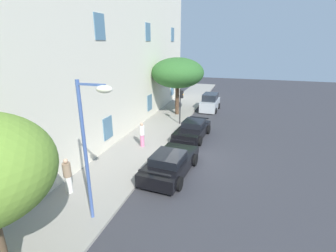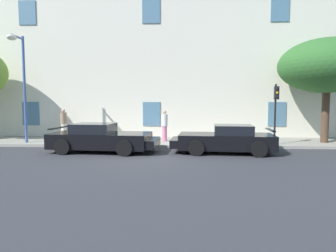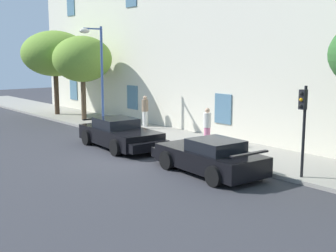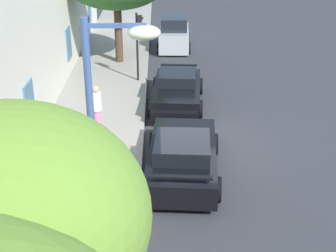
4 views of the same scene
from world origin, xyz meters
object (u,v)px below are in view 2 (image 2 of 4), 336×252
(street_lamp, at_px, (20,69))
(pedestrian_admiring, at_px, (164,125))
(pedestrian_strolling, at_px, (64,123))
(sportscar_yellow_flank, at_px, (223,140))
(sportscar_red_lead, at_px, (104,139))
(tree_far_end, at_px, (327,66))
(traffic_light, at_px, (276,103))

(street_lamp, height_order, pedestrian_admiring, street_lamp)
(pedestrian_strolling, bearing_deg, sportscar_yellow_flank, -24.16)
(sportscar_red_lead, relative_size, tree_far_end, 0.92)
(traffic_light, xyz_separation_m, street_lamp, (-13.31, -0.01, 1.80))
(pedestrian_strolling, bearing_deg, traffic_light, -11.73)
(sportscar_red_lead, bearing_deg, sportscar_yellow_flank, -0.08)
(traffic_light, height_order, pedestrian_admiring, traffic_light)
(traffic_light, bearing_deg, tree_far_end, 20.89)
(street_lamp, bearing_deg, pedestrian_strolling, 63.56)
(sportscar_yellow_flank, xyz_separation_m, pedestrian_strolling, (-9.18, 4.12, 0.46))
(tree_far_end, bearing_deg, traffic_light, -159.11)
(sportscar_red_lead, relative_size, sportscar_yellow_flank, 1.07)
(sportscar_red_lead, height_order, pedestrian_admiring, pedestrian_admiring)
(tree_far_end, height_order, traffic_light, tree_far_end)
(traffic_light, xyz_separation_m, pedestrian_admiring, (-5.76, 1.31, -1.25))
(pedestrian_strolling, bearing_deg, street_lamp, -116.44)
(sportscar_red_lead, bearing_deg, traffic_light, 10.76)
(tree_far_end, bearing_deg, pedestrian_admiring, 179.01)
(pedestrian_admiring, bearing_deg, traffic_light, -12.77)
(street_lamp, xyz_separation_m, pedestrian_admiring, (7.54, 1.31, -3.05))
(sportscar_yellow_flank, bearing_deg, sportscar_red_lead, 179.92)
(tree_far_end, xyz_separation_m, pedestrian_admiring, (-8.79, 0.15, -3.24))
(sportscar_red_lead, bearing_deg, street_lamp, 161.80)
(sportscar_yellow_flank, distance_m, street_lamp, 11.11)
(sportscar_yellow_flank, height_order, traffic_light, traffic_light)
(tree_far_end, relative_size, traffic_light, 1.80)
(tree_far_end, bearing_deg, sportscar_red_lead, -166.48)
(pedestrian_admiring, relative_size, pedestrian_strolling, 0.98)
(sportscar_red_lead, xyz_separation_m, sportscar_yellow_flank, (5.57, -0.01, -0.02))
(pedestrian_admiring, distance_m, pedestrian_strolling, 6.41)
(pedestrian_strolling, bearing_deg, sportscar_red_lead, -48.71)
(sportscar_red_lead, distance_m, pedestrian_admiring, 3.98)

